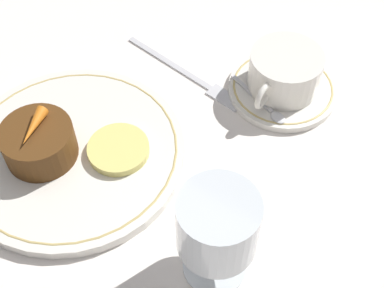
% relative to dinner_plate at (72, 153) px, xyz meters
% --- Properties ---
extents(ground_plane, '(3.00, 3.00, 0.00)m').
position_rel_dinner_plate_xyz_m(ground_plane, '(-0.01, 0.05, -0.01)').
color(ground_plane, white).
extents(dinner_plate, '(0.27, 0.27, 0.01)m').
position_rel_dinner_plate_xyz_m(dinner_plate, '(0.00, 0.00, 0.00)').
color(dinner_plate, white).
rests_on(dinner_plate, ground_plane).
extents(saucer, '(0.14, 0.14, 0.01)m').
position_rel_dinner_plate_xyz_m(saucer, '(-0.24, 0.15, -0.00)').
color(saucer, white).
rests_on(saucer, ground_plane).
extents(coffee_cup, '(0.12, 0.09, 0.05)m').
position_rel_dinner_plate_xyz_m(coffee_cup, '(-0.24, 0.15, 0.03)').
color(coffee_cup, white).
rests_on(coffee_cup, saucer).
extents(spoon, '(0.04, 0.10, 0.00)m').
position_rel_dinner_plate_xyz_m(spoon, '(-0.19, 0.15, 0.00)').
color(spoon, silver).
rests_on(spoon, saucer).
extents(wine_glass, '(0.08, 0.08, 0.12)m').
position_rel_dinner_plate_xyz_m(wine_glass, '(0.02, 0.22, 0.07)').
color(wine_glass, silver).
rests_on(wine_glass, ground_plane).
extents(fork, '(0.04, 0.20, 0.01)m').
position_rel_dinner_plate_xyz_m(fork, '(-0.19, 0.05, -0.01)').
color(fork, silver).
rests_on(fork, ground_plane).
extents(dessert_cake, '(0.08, 0.08, 0.04)m').
position_rel_dinner_plate_xyz_m(dessert_cake, '(0.02, -0.02, 0.03)').
color(dessert_cake, '#563314').
rests_on(dessert_cake, dinner_plate).
extents(carrot_garnish, '(0.05, 0.03, 0.01)m').
position_rel_dinner_plate_xyz_m(carrot_garnish, '(0.02, -0.02, 0.06)').
color(carrot_garnish, orange).
rests_on(carrot_garnish, dessert_cake).
extents(pineapple_slice, '(0.07, 0.07, 0.01)m').
position_rel_dinner_plate_xyz_m(pineapple_slice, '(-0.03, 0.05, 0.01)').
color(pineapple_slice, '#EFE075').
rests_on(pineapple_slice, dinner_plate).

